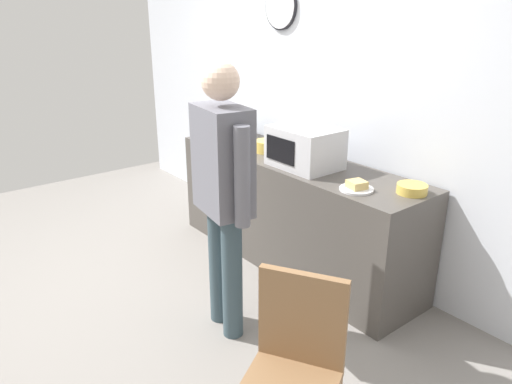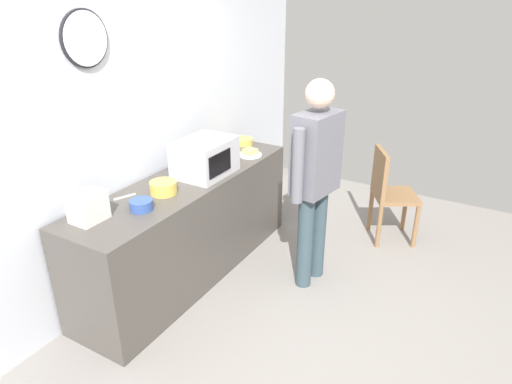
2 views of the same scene
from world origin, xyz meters
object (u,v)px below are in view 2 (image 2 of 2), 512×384
(microwave, at_px, (205,157))
(toaster, at_px, (88,207))
(salad_bowl, at_px, (243,141))
(wooden_chair, at_px, (388,191))
(mixing_bowl, at_px, (141,205))
(spoon_utensil, at_px, (74,216))
(person_standing, at_px, (315,171))
(cereal_bowl, at_px, (163,188))
(fork_utensil, at_px, (125,197))
(sandwich_plate, at_px, (250,153))

(microwave, distance_m, toaster, 1.10)
(salad_bowl, xyz_separation_m, wooden_chair, (0.42, -1.40, -0.40))
(salad_bowl, relative_size, wooden_chair, 0.21)
(mixing_bowl, xyz_separation_m, spoon_utensil, (-0.31, 0.34, -0.03))
(person_standing, bearing_deg, spoon_utensil, 137.21)
(salad_bowl, distance_m, spoon_utensil, 1.95)
(cereal_bowl, height_order, fork_utensil, cereal_bowl)
(salad_bowl, xyz_separation_m, toaster, (-1.93, 0.04, 0.07))
(spoon_utensil, bearing_deg, microwave, -16.65)
(microwave, bearing_deg, fork_utensil, 160.09)
(toaster, height_order, wooden_chair, toaster)
(mixing_bowl, height_order, spoon_utensil, mixing_bowl)
(microwave, relative_size, sandwich_plate, 2.24)
(person_standing, bearing_deg, cereal_bowl, 127.28)
(microwave, distance_m, wooden_chair, 1.85)
(sandwich_plate, relative_size, toaster, 1.01)
(toaster, height_order, person_standing, person_standing)
(fork_utensil, bearing_deg, person_standing, -51.29)
(sandwich_plate, distance_m, cereal_bowl, 1.08)
(cereal_bowl, relative_size, wooden_chair, 0.22)
(cereal_bowl, distance_m, mixing_bowl, 0.30)
(salad_bowl, distance_m, wooden_chair, 1.51)
(sandwich_plate, xyz_separation_m, mixing_bowl, (-1.37, 0.08, 0.01))
(salad_bowl, height_order, wooden_chair, salad_bowl)
(salad_bowl, relative_size, fork_utensil, 1.15)
(mixing_bowl, xyz_separation_m, wooden_chair, (2.05, -1.25, -0.40))
(salad_bowl, relative_size, spoon_utensil, 1.15)
(fork_utensil, bearing_deg, sandwich_plate, -14.88)
(microwave, height_order, person_standing, person_standing)
(mixing_bowl, xyz_separation_m, fork_utensil, (0.09, 0.26, -0.03))
(salad_bowl, bearing_deg, fork_utensil, 176.07)
(sandwich_plate, bearing_deg, mixing_bowl, 176.60)
(salad_bowl, xyz_separation_m, person_standing, (-0.61, -1.05, 0.09))
(fork_utensil, height_order, spoon_utensil, same)
(sandwich_plate, distance_m, spoon_utensil, 1.73)
(mixing_bowl, relative_size, toaster, 0.75)
(sandwich_plate, bearing_deg, toaster, 170.69)
(sandwich_plate, distance_m, salad_bowl, 0.35)
(wooden_chair, bearing_deg, cereal_bowl, 143.46)
(salad_bowl, bearing_deg, sandwich_plate, -137.94)
(sandwich_plate, relative_size, person_standing, 0.13)
(sandwich_plate, relative_size, wooden_chair, 0.24)
(microwave, bearing_deg, person_standing, -75.65)
(spoon_utensil, height_order, wooden_chair, wooden_chair)
(spoon_utensil, distance_m, person_standing, 1.81)
(sandwich_plate, height_order, toaster, toaster)
(salad_bowl, distance_m, person_standing, 1.22)
(microwave, xyz_separation_m, mixing_bowl, (-0.79, -0.01, -0.11))
(wooden_chair, bearing_deg, person_standing, 161.07)
(spoon_utensil, relative_size, person_standing, 0.10)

